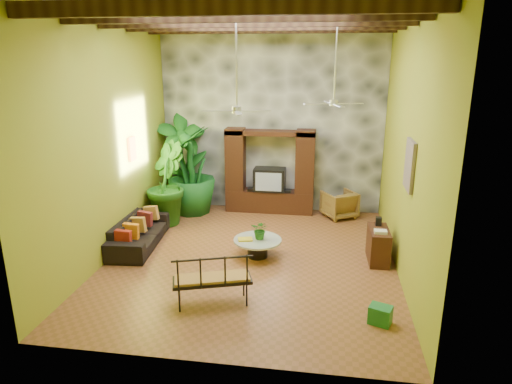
% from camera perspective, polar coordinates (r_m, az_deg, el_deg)
% --- Properties ---
extents(ground, '(7.00, 7.00, 0.00)m').
position_cam_1_polar(ground, '(9.87, -0.58, -8.30)').
color(ground, brown).
rests_on(ground, ground).
extents(ceiling, '(6.00, 7.00, 0.02)m').
position_cam_1_polar(ceiling, '(8.98, -0.68, 21.99)').
color(ceiling, silver).
rests_on(ceiling, back_wall).
extents(back_wall, '(6.00, 0.02, 5.00)m').
position_cam_1_polar(back_wall, '(12.52, 1.99, 9.03)').
color(back_wall, '#9E9924').
rests_on(back_wall, ground).
extents(left_wall, '(0.02, 7.00, 5.00)m').
position_cam_1_polar(left_wall, '(10.02, -17.91, 6.30)').
color(left_wall, '#9E9924').
rests_on(left_wall, ground).
extents(right_wall, '(0.02, 7.00, 5.00)m').
position_cam_1_polar(right_wall, '(9.12, 18.41, 5.28)').
color(right_wall, '#9E9924').
rests_on(right_wall, ground).
extents(stone_accent_wall, '(5.98, 0.10, 4.98)m').
position_cam_1_polar(stone_accent_wall, '(12.46, 1.96, 9.00)').
color(stone_accent_wall, '#3B3F44').
rests_on(stone_accent_wall, ground).
extents(ceiling_beams, '(5.95, 5.36, 0.22)m').
position_cam_1_polar(ceiling_beams, '(8.96, -0.67, 20.59)').
color(ceiling_beams, '#301E0F').
rests_on(ceiling_beams, ceiling).
extents(entertainment_center, '(2.40, 0.55, 2.30)m').
position_cam_1_polar(entertainment_center, '(12.47, 1.72, 1.81)').
color(entertainment_center, '#32180E').
rests_on(entertainment_center, ground).
extents(ceiling_fan_front, '(1.28, 1.28, 1.86)m').
position_cam_1_polar(ceiling_fan_front, '(8.62, -2.42, 11.56)').
color(ceiling_fan_front, silver).
rests_on(ceiling_fan_front, ceiling).
extents(ceiling_fan_back, '(1.28, 1.28, 1.86)m').
position_cam_1_polar(ceiling_fan_back, '(10.06, 9.74, 12.08)').
color(ceiling_fan_back, silver).
rests_on(ceiling_fan_back, ceiling).
extents(wall_art_mask, '(0.06, 0.32, 0.55)m').
position_cam_1_polar(wall_art_mask, '(10.97, -15.26, 5.23)').
color(wall_art_mask, gold).
rests_on(wall_art_mask, left_wall).
extents(wall_art_painting, '(0.06, 0.70, 0.90)m').
position_cam_1_polar(wall_art_painting, '(8.57, 18.65, 3.19)').
color(wall_art_painting, '#2A549D').
rests_on(wall_art_painting, right_wall).
extents(sofa, '(1.03, 2.26, 0.64)m').
position_cam_1_polar(sofa, '(10.74, -14.44, -4.86)').
color(sofa, black).
rests_on(sofa, ground).
extents(wicker_armchair, '(1.07, 1.08, 0.72)m').
position_cam_1_polar(wicker_armchair, '(12.38, 10.36, -1.51)').
color(wicker_armchair, '#9B6938').
rests_on(wicker_armchair, ground).
extents(tall_plant_a, '(1.71, 1.52, 2.69)m').
position_cam_1_polar(tall_plant_a, '(12.79, -9.12, 3.74)').
color(tall_plant_a, '#19601B').
rests_on(tall_plant_a, ground).
extents(tall_plant_b, '(1.28, 1.41, 2.12)m').
position_cam_1_polar(tall_plant_b, '(11.80, -11.28, 1.08)').
color(tall_plant_b, '#1F5C18').
rests_on(tall_plant_b, ground).
extents(tall_plant_c, '(1.43, 1.43, 2.38)m').
position_cam_1_polar(tall_plant_c, '(12.45, -8.14, 2.68)').
color(tall_plant_c, '#185E1F').
rests_on(tall_plant_c, ground).
extents(coffee_table, '(1.03, 1.03, 0.40)m').
position_cam_1_polar(coffee_table, '(9.86, 0.19, -6.70)').
color(coffee_table, black).
rests_on(coffee_table, ground).
extents(centerpiece_plant, '(0.42, 0.38, 0.42)m').
position_cam_1_polar(centerpiece_plant, '(9.76, 0.56, -4.73)').
color(centerpiece_plant, '#205D18').
rests_on(centerpiece_plant, coffee_table).
extents(yellow_tray, '(0.35, 0.29, 0.03)m').
position_cam_1_polar(yellow_tray, '(9.76, -1.35, -5.93)').
color(yellow_tray, yellow).
rests_on(yellow_tray, coffee_table).
extents(iron_bench, '(1.42, 0.90, 0.57)m').
position_cam_1_polar(iron_bench, '(7.94, -5.65, -10.56)').
color(iron_bench, black).
rests_on(iron_bench, ground).
extents(side_console, '(0.42, 0.89, 0.71)m').
position_cam_1_polar(side_console, '(9.96, 15.02, -6.44)').
color(side_console, '#31210F').
rests_on(side_console, ground).
extents(green_bin, '(0.42, 0.37, 0.30)m').
position_cam_1_polar(green_bin, '(7.89, 15.27, -14.60)').
color(green_bin, '#217F3D').
rests_on(green_bin, ground).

